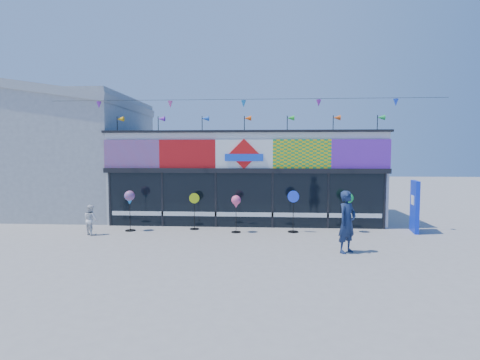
# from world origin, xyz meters

# --- Properties ---
(ground) EXTENTS (80.00, 80.00, 0.00)m
(ground) POSITION_xyz_m (0.00, 0.00, 0.00)
(ground) COLOR gray
(ground) RESTS_ON ground
(kite_shop) EXTENTS (16.00, 5.70, 5.31)m
(kite_shop) POSITION_xyz_m (0.00, 5.94, 2.05)
(kite_shop) COLOR silver
(kite_shop) RESTS_ON ground
(neighbour_building) EXTENTS (8.18, 7.20, 6.87)m
(neighbour_building) POSITION_xyz_m (-10.00, 7.00, 3.20)
(neighbour_building) COLOR #AAACAF
(neighbour_building) RESTS_ON ground
(blue_sign) EXTENTS (0.32, 1.04, 2.05)m
(blue_sign) POSITION_xyz_m (6.80, 2.86, 1.03)
(blue_sign) COLOR #0E2BD2
(blue_sign) RESTS_ON ground
(spinner_0) EXTENTS (0.41, 0.41, 1.63)m
(spinner_0) POSITION_xyz_m (-4.55, 2.36, 1.30)
(spinner_0) COLOR black
(spinner_0) RESTS_ON ground
(spinner_1) EXTENTS (0.42, 0.38, 1.50)m
(spinner_1) POSITION_xyz_m (-2.01, 2.84, 0.79)
(spinner_1) COLOR black
(spinner_1) RESTS_ON ground
(spinner_2) EXTENTS (0.37, 0.37, 1.48)m
(spinner_2) POSITION_xyz_m (-0.26, 2.34, 1.18)
(spinner_2) COLOR black
(spinner_2) RESTS_ON ground
(spinner_3) EXTENTS (0.45, 0.42, 1.65)m
(spinner_3) POSITION_xyz_m (2.00, 2.53, 0.87)
(spinner_3) COLOR black
(spinner_3) RESTS_ON ground
(spinner_4) EXTENTS (0.40, 0.40, 1.56)m
(spinner_4) POSITION_xyz_m (4.17, 2.65, 1.25)
(spinner_4) COLOR black
(spinner_4) RESTS_ON ground
(adult_man) EXTENTS (0.84, 0.82, 1.95)m
(adult_man) POSITION_xyz_m (3.45, -0.45, 0.98)
(adult_man) COLOR #172447
(adult_man) RESTS_ON ground
(child) EXTENTS (0.65, 0.58, 1.15)m
(child) POSITION_xyz_m (-5.79, 1.55, 0.58)
(child) COLOR white
(child) RESTS_ON ground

